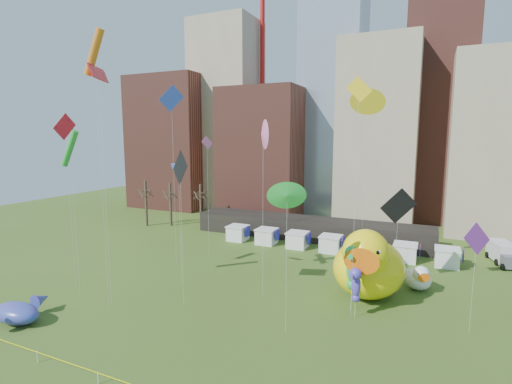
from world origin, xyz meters
The scene contains 24 objects.
skyline centered at (2.25, 61.06, 21.44)m, with size 101.00×23.00×68.00m.
pavilion centered at (-4.00, 42.00, 1.60)m, with size 38.00×6.00×3.20m, color black.
vendor_tents centered at (1.02, 36.00, 1.11)m, with size 33.24×2.80×2.40m.
bare_trees centered at (-30.17, 40.54, 4.01)m, with size 8.44×6.44×8.50m.
big_duck centered at (8.21, 21.88, 3.51)m, with size 7.26×9.85×7.64m.
small_duck centered at (12.94, 26.25, 1.34)m, with size 3.65×4.15×2.92m.
seahorse_green centered at (7.29, 18.09, 4.63)m, with size 1.47×1.84×6.42m.
seahorse_purple centered at (7.90, 16.81, 3.41)m, with size 1.37×1.56×4.76m.
whale_inflatable centered at (-19.29, 3.50, 0.97)m, with size 4.88×6.18×2.11m.
box_truck centered at (22.74, 40.41, 1.35)m, with size 3.59×6.55×2.64m.
kite_0 centered at (-14.62, 9.80, 22.03)m, with size 2.31×3.81×22.74m.
kite_1 centered at (-1.53, 17.36, 16.64)m, with size 1.84×2.63×18.09m.
kite_2 centered at (-8.21, 12.99, 13.39)m, with size 2.90×1.78×15.22m.
kite_3 centered at (-19.21, 10.03, 15.26)m, with size 2.23×1.03×17.11m.
kite_4 centered at (6.59, 27.60, 20.24)m, with size 2.56×1.93×21.70m.
kite_5 centered at (-11.58, 17.36, 13.05)m, with size 1.95×0.60×13.51m.
kite_6 centered at (-14.18, 9.04, 23.78)m, with size 2.43×0.81×25.85m.
kite_7 centered at (17.19, 17.88, 8.16)m, with size 2.08×1.89×9.63m.
kite_8 centered at (-21.32, 11.34, 17.14)m, with size 0.03×2.80×18.86m.
kite_9 centered at (-13.85, 27.01, 14.98)m, with size 0.88×1.54×16.49m.
kite_10 centered at (10.55, 25.69, 9.09)m, with size 3.64×1.28×11.06m.
kite_11 centered at (3.06, 11.67, 11.74)m, with size 2.02×1.34×12.84m.
kite_12 centered at (7.57, 16.60, 19.64)m, with size 2.15×0.22×21.44m.
kite_13 centered at (-16.69, 23.36, 20.86)m, with size 1.68×3.01×22.89m.
Camera 1 is at (13.45, -17.14, 16.47)m, focal length 27.00 mm.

